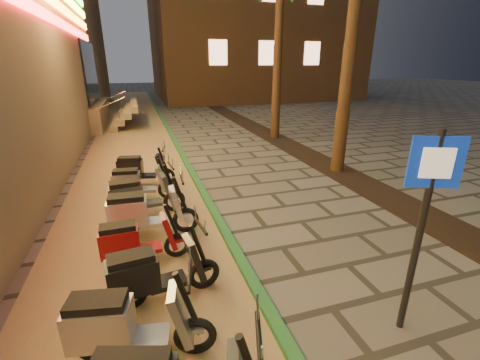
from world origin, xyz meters
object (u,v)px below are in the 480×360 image
object	(u,v)px
scooter_7	(134,241)
scooter_8	(142,213)
scooter_10	(137,183)
scooter_9	(138,196)
pedestrian_sign	(425,209)
scooter_5	(124,325)
scooter_11	(139,169)
scooter_6	(152,274)

from	to	relation	value
scooter_7	scooter_8	world-z (taller)	scooter_8
scooter_10	scooter_9	bearing A→B (deg)	-81.37
pedestrian_sign	scooter_7	bearing A→B (deg)	164.20
scooter_5	scooter_11	size ratio (longest dim) A/B	1.06
scooter_6	scooter_8	size ratio (longest dim) A/B	0.93
scooter_7	scooter_9	size ratio (longest dim) A/B	0.89
pedestrian_sign	scooter_6	world-z (taller)	pedestrian_sign
scooter_6	scooter_8	distance (m)	1.96
scooter_6	scooter_8	xyz separation A→B (m)	(-0.06, 1.96, 0.04)
scooter_7	scooter_10	size ratio (longest dim) A/B	0.96
pedestrian_sign	scooter_9	size ratio (longest dim) A/B	1.59
scooter_6	pedestrian_sign	bearing A→B (deg)	-32.76
scooter_8	scooter_11	world-z (taller)	scooter_8
scooter_7	pedestrian_sign	bearing A→B (deg)	-39.41
scooter_6	scooter_10	distance (m)	3.89
scooter_8	pedestrian_sign	bearing A→B (deg)	-45.01
scooter_7	scooter_8	size ratio (longest dim) A/B	0.86
scooter_10	scooter_11	world-z (taller)	scooter_11
scooter_8	scooter_10	size ratio (longest dim) A/B	1.12
scooter_11	scooter_10	bearing A→B (deg)	-82.35
scooter_6	scooter_7	size ratio (longest dim) A/B	1.09
scooter_9	scooter_10	distance (m)	0.98
scooter_7	scooter_11	bearing A→B (deg)	85.55
scooter_6	scooter_10	world-z (taller)	scooter_6
scooter_5	scooter_7	xyz separation A→B (m)	(0.12, 1.93, -0.05)
scooter_6	scooter_7	xyz separation A→B (m)	(-0.23, 1.05, -0.04)
scooter_8	scooter_11	distance (m)	3.03
scooter_8	scooter_9	distance (m)	0.95
scooter_5	scooter_9	bearing A→B (deg)	98.13
scooter_7	scooter_8	bearing A→B (deg)	77.67
scooter_6	scooter_11	world-z (taller)	scooter_6
scooter_6	scooter_7	distance (m)	1.08
scooter_5	scooter_7	world-z (taller)	scooter_5
pedestrian_sign	scooter_10	xyz separation A→B (m)	(-3.19, 5.33, -1.23)
scooter_5	scooter_10	bearing A→B (deg)	99.13
scooter_5	scooter_11	bearing A→B (deg)	98.75
scooter_6	scooter_10	size ratio (longest dim) A/B	1.04
pedestrian_sign	scooter_11	xyz separation A→B (m)	(-3.11, 6.43, -1.22)
scooter_7	scooter_8	xyz separation A→B (m)	(0.16, 0.91, 0.07)
scooter_8	scooter_6	bearing A→B (deg)	-85.52
scooter_10	scooter_11	distance (m)	1.10
pedestrian_sign	scooter_8	size ratio (longest dim) A/B	1.52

